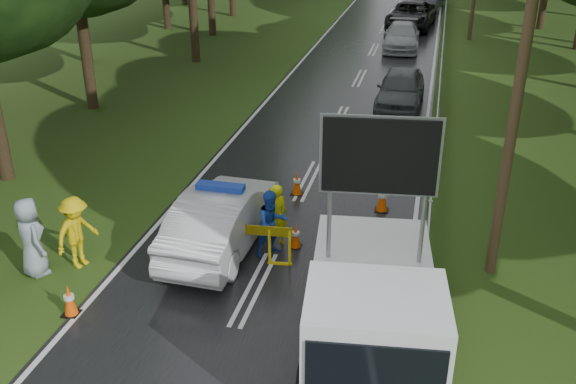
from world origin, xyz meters
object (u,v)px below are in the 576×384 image
(queue_car_first, at_px, (401,89))
(queue_car_third, at_px, (411,15))
(work_truck, at_px, (373,309))
(officer, at_px, (276,215))
(queue_car_second, at_px, (402,36))
(civilian, at_px, (272,223))
(police_sedan, at_px, (222,219))
(barrier, at_px, (239,234))

(queue_car_first, xyz_separation_m, queue_car_third, (-0.57, 16.62, 0.04))
(work_truck, xyz_separation_m, queue_car_first, (-0.64, 15.85, -0.42))
(queue_car_first, distance_m, queue_car_third, 16.63)
(officer, distance_m, queue_car_second, 22.71)
(civilian, bearing_deg, work_truck, -94.75)
(queue_car_third, bearing_deg, police_sedan, -90.86)
(police_sedan, relative_size, barrier, 1.92)
(officer, distance_m, civilian, 0.44)
(barrier, distance_m, queue_car_first, 13.34)
(officer, height_order, civilian, civilian)
(work_truck, distance_m, barrier, 4.46)
(barrier, bearing_deg, officer, 52.35)
(queue_car_first, distance_m, queue_car_second, 10.65)
(barrier, distance_m, queue_car_third, 29.75)
(civilian, relative_size, queue_car_second, 0.36)
(barrier, relative_size, queue_car_first, 0.55)
(police_sedan, height_order, work_truck, work_truck)
(officer, bearing_deg, queue_car_second, -132.15)
(police_sedan, height_order, queue_car_third, police_sedan)
(police_sedan, bearing_deg, work_truck, 141.75)
(officer, bearing_deg, queue_car_first, -138.72)
(barrier, height_order, civilian, civilian)
(police_sedan, xyz_separation_m, civilian, (1.29, -0.07, 0.06))
(police_sedan, bearing_deg, barrier, 137.28)
(police_sedan, relative_size, work_truck, 0.84)
(civilian, bearing_deg, officer, 47.16)
(queue_car_second, bearing_deg, officer, -95.52)
(barrier, bearing_deg, queue_car_second, 79.66)
(work_truck, height_order, officer, work_truck)
(queue_car_second, relative_size, queue_car_third, 0.81)
(queue_car_first, bearing_deg, civilian, -98.93)
(police_sedan, distance_m, queue_car_second, 23.20)
(work_truck, distance_m, queue_car_second, 26.52)
(work_truck, relative_size, barrier, 2.29)
(barrier, xyz_separation_m, officer, (0.63, 1.00, 0.06))
(work_truck, xyz_separation_m, barrier, (-3.44, 2.81, -0.40))
(queue_car_second, distance_m, queue_car_third, 6.00)
(police_sedan, height_order, queue_car_first, police_sedan)
(queue_car_third, bearing_deg, queue_car_second, -86.68)
(work_truck, bearing_deg, civilian, 123.04)
(work_truck, height_order, queue_car_first, work_truck)
(queue_car_second, bearing_deg, queue_car_third, 86.64)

